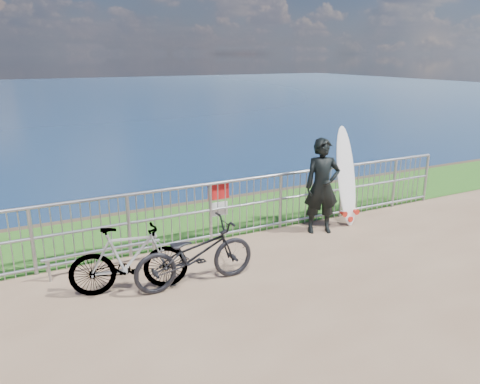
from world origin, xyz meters
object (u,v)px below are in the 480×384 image
surfboard (346,180)px  bicycle_far (129,259)px  surfer (322,186)px  bicycle_near (195,254)px

surfboard → bicycle_far: size_ratio=1.18×
surfboard → bicycle_far: bearing=-169.6°
surfer → bicycle_far: 3.99m
surfboard → bicycle_near: bearing=-163.9°
surfer → bicycle_far: size_ratio=1.09×
surfboard → bicycle_far: surfboard is taller
surfer → surfboard: 0.72m
surfer → bicycle_far: (-3.90, -0.70, -0.41)m
surfboard → bicycle_near: size_ratio=1.07×
bicycle_far → surfer: bearing=-67.8°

